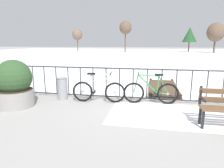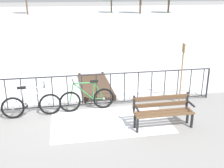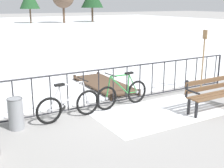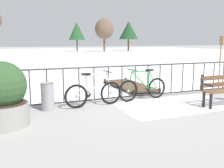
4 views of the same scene
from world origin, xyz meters
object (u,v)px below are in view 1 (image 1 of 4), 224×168
(bicycle_second, at_px, (151,92))
(bicycle_near_railing, at_px, (99,91))
(planter_with_shrub, at_px, (14,85))
(trash_bin, at_px, (62,89))

(bicycle_second, bearing_deg, bicycle_near_railing, -174.34)
(bicycle_second, bearing_deg, planter_with_shrub, -165.12)
(trash_bin, bearing_deg, bicycle_near_railing, -2.27)
(planter_with_shrub, bearing_deg, bicycle_second, 14.88)
(bicycle_near_railing, xyz_separation_m, planter_with_shrub, (-2.33, -0.89, 0.30))
(bicycle_near_railing, distance_m, planter_with_shrub, 2.51)
(bicycle_near_railing, relative_size, bicycle_second, 1.00)
(trash_bin, bearing_deg, bicycle_second, 2.21)
(bicycle_near_railing, bearing_deg, planter_with_shrub, -159.04)
(bicycle_near_railing, relative_size, planter_with_shrub, 1.22)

